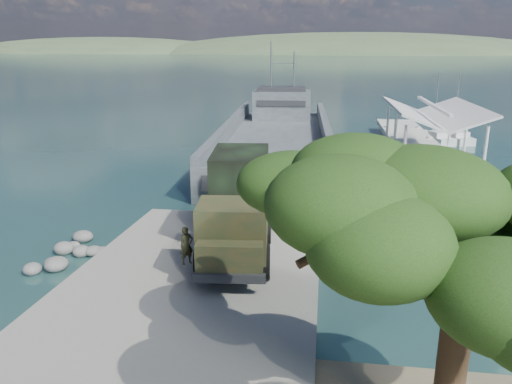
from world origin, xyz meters
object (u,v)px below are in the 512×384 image
Objects in this scene: military_truck at (238,204)px; overhang_tree at (435,227)px; sailboat_near at (433,138)px; landing_craft at (277,145)px; soldier at (187,255)px; pier at (431,155)px; sailboat_far at (454,138)px.

military_truck is 1.14× the size of overhang_tree.
overhang_tree is (6.08, -11.17, 3.33)m from military_truck.
landing_craft is at bearing -171.44° from sailboat_near.
soldier is at bearing 133.33° from overhang_tree.
sailboat_far is (5.14, 14.83, -1.22)m from pier.
pier is at bearing 78.48° from overhang_tree.
military_truck is at bearing -133.84° from sailboat_far.
overhang_tree is (6.49, -33.83, 5.04)m from landing_craft.
pier is 23.80m from soldier.
sailboat_far is at bearing 70.89° from pier.
soldier is at bearing -95.41° from landing_craft.
overhang_tree is at bearing -81.87° from landing_craft.
pier is 13.58m from landing_craft.
overhang_tree reaches higher than soldier.
landing_craft reaches higher than sailboat_near.
soldier is at bearing -135.89° from sailboat_near.
sailboat_near is at bearing 22.98° from soldier.
military_truck is 1.31× the size of sailboat_near.
sailboat_near is at bearing 77.96° from pier.
landing_craft is (-12.16, 5.99, -0.73)m from pier.
pier is 4.76× the size of military_truck.
overhang_tree is at bearing -87.91° from soldier.
pier is at bearing 14.59° from soldier.
overhang_tree is (-8.73, -42.15, 5.53)m from sailboat_near.
sailboat_near is 0.87× the size of overhang_tree.
sailboat_near is (3.05, 14.31, -1.22)m from pier.
soldier is 0.23× the size of sailboat_far.
landing_craft is at bearing 153.80° from pier.
overhang_tree is at bearing -67.06° from military_truck.
sailboat_near is 43.40m from overhang_tree.
landing_craft is 19.44m from sailboat_far.
landing_craft is 5.14× the size of sailboat_far.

